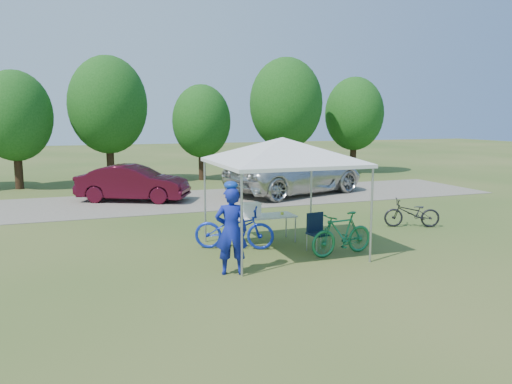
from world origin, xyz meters
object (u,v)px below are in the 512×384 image
bike_blue (234,228)px  cyclist (231,231)px  cooler (251,210)px  bike_green (342,234)px  bike_dark (412,213)px  sedan (133,183)px  folding_chair (317,229)px  minivan (296,173)px  folding_table (262,217)px

bike_blue → cyclist: bearing=-174.1°
cooler → bike_green: (1.63, -1.77, -0.36)m
bike_dark → cyclist: bearing=-45.7°
bike_dark → sedan: (-7.16, 7.39, 0.29)m
folding_chair → bike_dark: bearing=11.6°
minivan → sedan: (-6.64, 0.34, -0.16)m
cooler → cyclist: size_ratio=0.26×
folding_chair → bike_dark: 4.04m
cooler → bike_blue: bearing=-145.7°
cooler → bike_dark: 5.08m
minivan → sedan: minivan is taller
bike_dark → minivan: 7.09m
cooler → bike_dark: bearing=1.9°
cooler → bike_green: 2.44m
cooler → bike_blue: cooler is taller
minivan → folding_chair: bearing=140.7°
cooler → cyclist: (-1.21, -2.26, 0.04)m
folding_chair → cyclist: bearing=-165.6°
folding_table → folding_chair: bearing=-52.0°
cooler → bike_dark: size_ratio=0.30×
cyclist → bike_dark: cyclist is taller
folding_chair → folding_table: bearing=119.5°
cooler → minivan: bearing=57.9°
folding_table → bike_blue: bike_blue is taller
bike_green → sedan: 10.06m
bike_dark → bike_blue: bearing=-61.3°
cooler → minivan: (4.53, 7.22, 0.00)m
folding_table → bike_green: size_ratio=1.00×
folding_table → bike_dark: 4.75m
bike_blue → bike_dark: 5.64m
folding_chair → bike_blue: 2.01m
cyclist → bike_blue: cyclist is taller
bike_blue → cooler: bearing=-30.8°
folding_chair → bike_blue: (-1.82, 0.84, -0.03)m
cyclist → bike_green: 2.90m
cyclist → bike_dark: 6.73m
folding_table → cooler: 0.38m
bike_blue → folding_table: bearing=-41.4°
bike_green → folding_chair: bearing=-154.8°
folding_table → cyclist: bearing=-123.9°
bike_dark → minivan: bearing=-152.6°
bike_blue → bike_green: size_ratio=1.15×
folding_table → sedan: size_ratio=0.41×
bike_blue → bike_green: (2.19, -1.39, -0.00)m
folding_chair → cyclist: size_ratio=0.50×
sedan → cyclist: bearing=-148.9°
minivan → cyclist: bearing=130.7°
bike_green → sedan: bearing=-166.3°
bike_dark → folding_chair: bearing=-46.8°
bike_green → cyclist: bearing=-88.5°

